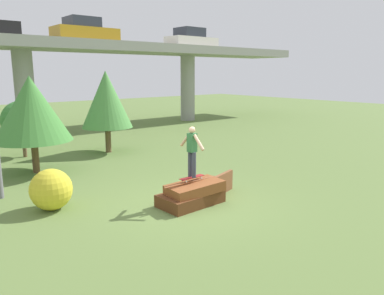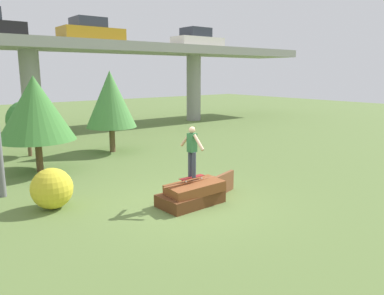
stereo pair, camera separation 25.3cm
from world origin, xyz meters
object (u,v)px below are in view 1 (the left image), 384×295
object	(u,v)px
skateboard	(192,177)
bush_yellow_flowering	(51,190)
car_on_overpass_mid	(85,32)
tree_behind_right	(106,100)
car_on_overpass_far_right	(191,39)
tree_behind_left	(22,121)
tree_mid_back	(31,109)
skater	(192,149)

from	to	relation	value
skateboard	bush_yellow_flowering	size ratio (longest dim) A/B	0.72
car_on_overpass_mid	tree_behind_right	world-z (taller)	car_on_overpass_mid
car_on_overpass_far_right	bush_yellow_flowering	bearing A→B (deg)	-140.60
tree_behind_left	tree_behind_right	bearing A→B (deg)	-23.29
car_on_overpass_mid	tree_mid_back	bearing A→B (deg)	-125.28
skateboard	car_on_overpass_far_right	size ratio (longest dim) A/B	0.21
skateboard	bush_yellow_flowering	world-z (taller)	bush_yellow_flowering
skater	car_on_overpass_mid	xyz separation A→B (m)	(3.82, 15.12, 4.62)
car_on_overpass_far_right	tree_mid_back	bearing A→B (deg)	-149.83
skater	skateboard	bearing A→B (deg)	180.00
skater	car_on_overpass_far_right	size ratio (longest dim) A/B	0.37
bush_yellow_flowering	car_on_overpass_far_right	bearing A→B (deg)	39.40
tree_mid_back	car_on_overpass_far_right	bearing A→B (deg)	30.17
car_on_overpass_mid	bush_yellow_flowering	distance (m)	15.92
tree_behind_left	bush_yellow_flowering	size ratio (longest dim) A/B	2.20
car_on_overpass_far_right	tree_behind_right	world-z (taller)	car_on_overpass_far_right
skateboard	bush_yellow_flowering	distance (m)	3.90
tree_behind_left	bush_yellow_flowering	world-z (taller)	tree_behind_left
tree_mid_back	bush_yellow_flowering	size ratio (longest dim) A/B	3.16
skater	tree_behind_left	bearing A→B (deg)	101.44
car_on_overpass_far_right	tree_behind_left	distance (m)	15.90
skateboard	tree_behind_left	distance (m)	9.64
tree_behind_left	skateboard	bearing A→B (deg)	-78.56
tree_behind_right	bush_yellow_flowering	bearing A→B (deg)	-129.00
tree_behind_right	tree_mid_back	size ratio (longest dim) A/B	1.05
skater	car_on_overpass_mid	size ratio (longest dim) A/B	0.37
tree_behind_right	tree_mid_back	xyz separation A→B (m)	(-3.84, -1.61, -0.08)
tree_behind_right	bush_yellow_flowering	world-z (taller)	tree_behind_right
car_on_overpass_mid	tree_behind_left	world-z (taller)	car_on_overpass_mid
skater	car_on_overpass_mid	distance (m)	16.26
skateboard	skater	distance (m)	0.84
car_on_overpass_far_right	tree_behind_left	bearing A→B (deg)	-158.91
bush_yellow_flowering	car_on_overpass_mid	bearing A→B (deg)	61.35
skater	tree_behind_left	xyz separation A→B (m)	(-1.90, 9.41, 0.02)
bush_yellow_flowering	tree_mid_back	bearing A→B (deg)	77.70
car_on_overpass_mid	bush_yellow_flowering	bearing A→B (deg)	-118.65
tree_behind_right	car_on_overpass_far_right	bearing A→B (deg)	32.58
car_on_overpass_far_right	tree_behind_left	size ratio (longest dim) A/B	1.58
skateboard	car_on_overpass_mid	bearing A→B (deg)	75.81
car_on_overpass_mid	car_on_overpass_far_right	xyz separation A→B (m)	(8.49, -0.23, -0.03)
skateboard	tree_behind_left	xyz separation A→B (m)	(-1.90, 9.41, 0.87)
tree_mid_back	tree_behind_left	bearing A→B (deg)	81.17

